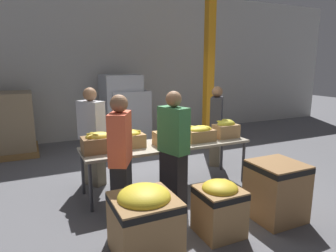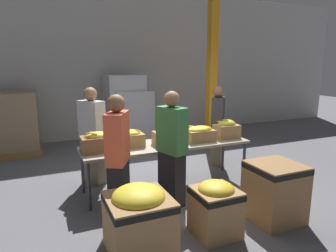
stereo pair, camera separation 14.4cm
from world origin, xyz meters
name	(u,v)px [view 2 (the right image)]	position (x,y,z in m)	size (l,w,h in m)	color
ground_plane	(167,187)	(0.00, 0.00, 0.00)	(30.00, 30.00, 0.00)	slate
wall_back	(110,65)	(0.00, 3.92, 2.00)	(16.00, 0.08, 4.00)	#B7B7B2
sorting_table	(167,146)	(0.00, 0.00, 0.70)	(2.73, 0.76, 0.75)	#9E937F
banana_box_0	(98,142)	(-1.10, 0.00, 0.90)	(0.48, 0.32, 0.31)	olive
banana_box_1	(130,138)	(-0.58, 0.08, 0.89)	(0.39, 0.34, 0.28)	#A37A4C
banana_box_2	(168,136)	(-0.01, -0.08, 0.89)	(0.45, 0.37, 0.29)	tan
banana_box_3	(200,133)	(0.57, -0.07, 0.89)	(0.47, 0.33, 0.26)	#A37A4C
banana_box_4	(227,129)	(1.11, -0.05, 0.91)	(0.42, 0.29, 0.32)	tan
volunteer_0	(93,137)	(-1.07, 0.66, 0.82)	(0.42, 0.49, 1.65)	#6B604C
volunteer_1	(172,150)	(-0.18, -0.59, 0.83)	(0.35, 0.49, 1.66)	black
volunteer_2	(218,127)	(1.38, 0.66, 0.79)	(0.44, 0.46, 1.59)	#6B604C
volunteer_3	(118,160)	(-0.98, -0.72, 0.82)	(0.40, 0.50, 1.66)	black
donation_bin_0	(139,219)	(-0.97, -1.52, 0.41)	(0.66, 0.66, 0.78)	#A37A4C
donation_bin_1	(216,207)	(-0.02, -1.52, 0.36)	(0.51, 0.51, 0.67)	#A37A4C
donation_bin_2	(275,190)	(0.88, -1.52, 0.41)	(0.62, 0.62, 0.77)	olive
support_pillar	(212,65)	(1.92, 1.81, 2.00)	(0.19, 0.19, 4.00)	orange
pallet_stack_0	(131,117)	(0.31, 3.14, 0.67)	(1.07, 1.07, 1.36)	olive
pallet_stack_1	(14,124)	(-2.43, 3.16, 0.69)	(1.11, 1.11, 1.41)	olive
pallet_stack_2	(124,109)	(0.17, 3.20, 0.86)	(1.01, 1.01, 1.75)	olive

